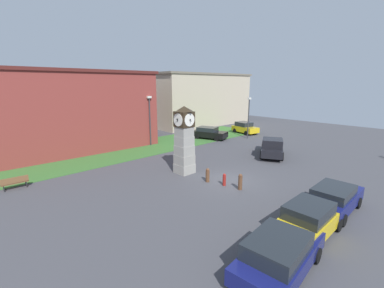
{
  "coord_description": "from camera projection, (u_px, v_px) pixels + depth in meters",
  "views": [
    {
      "loc": [
        -14.28,
        -11.21,
        7.0
      ],
      "look_at": [
        -0.49,
        3.41,
        2.28
      ],
      "focal_mm": 24.0,
      "sensor_mm": 36.0,
      "label": 1
    }
  ],
  "objects": [
    {
      "name": "ground_plane",
      "position": [
        228.0,
        180.0,
        19.08
      ],
      "size": [
        70.84,
        70.84,
        0.0
      ],
      "primitive_type": "plane",
      "color": "#424247"
    },
    {
      "name": "clock_tower",
      "position": [
        184.0,
        141.0,
        20.15
      ],
      "size": [
        1.66,
        1.59,
        5.35
      ],
      "color": "gray",
      "rests_on": "ground_plane"
    },
    {
      "name": "bollard_near_tower",
      "position": [
        240.0,
        182.0,
        17.3
      ],
      "size": [
        0.28,
        0.28,
        1.12
      ],
      "color": "brown",
      "rests_on": "ground_plane"
    },
    {
      "name": "bollard_mid_row",
      "position": [
        224.0,
        179.0,
        18.04
      ],
      "size": [
        0.23,
        0.23,
        0.88
      ],
      "color": "maroon",
      "rests_on": "ground_plane"
    },
    {
      "name": "bollard_far_row",
      "position": [
        208.0,
        175.0,
        18.69
      ],
      "size": [
        0.28,
        0.28,
        1.04
      ],
      "color": "brown",
      "rests_on": "ground_plane"
    },
    {
      "name": "car_navy_sedan",
      "position": [
        279.0,
        254.0,
        9.63
      ],
      "size": [
        4.73,
        2.38,
        1.55
      ],
      "color": "navy",
      "rests_on": "ground_plane"
    },
    {
      "name": "car_near_tower",
      "position": [
        310.0,
        219.0,
        12.04
      ],
      "size": [
        4.11,
        1.95,
        1.64
      ],
      "color": "gold",
      "rests_on": "ground_plane"
    },
    {
      "name": "car_by_building",
      "position": [
        334.0,
        198.0,
        14.29
      ],
      "size": [
        4.51,
        2.04,
        1.53
      ],
      "color": "navy",
      "rests_on": "ground_plane"
    },
    {
      "name": "car_far_lot",
      "position": [
        209.0,
        133.0,
        33.4
      ],
      "size": [
        3.18,
        4.78,
        1.52
      ],
      "color": "black",
      "rests_on": "ground_plane"
    },
    {
      "name": "car_silver_hatch",
      "position": [
        245.0,
        128.0,
        37.09
      ],
      "size": [
        2.57,
        4.11,
        1.63
      ],
      "color": "gold",
      "rests_on": "ground_plane"
    },
    {
      "name": "pickup_truck",
      "position": [
        272.0,
        146.0,
        25.52
      ],
      "size": [
        5.59,
        4.28,
        1.85
      ],
      "color": "black",
      "rests_on": "ground_plane"
    },
    {
      "name": "bench",
      "position": [
        15.0,
        182.0,
        17.38
      ],
      "size": [
        1.63,
        0.61,
        0.9
      ],
      "color": "brown",
      "rests_on": "ground_plane"
    },
    {
      "name": "street_lamp_near_road",
      "position": [
        150.0,
        117.0,
        29.16
      ],
      "size": [
        0.5,
        0.24,
        5.68
      ],
      "color": "#333338",
      "rests_on": "ground_plane"
    },
    {
      "name": "street_lamp_far_side",
      "position": [
        249.0,
        115.0,
        33.12
      ],
      "size": [
        0.5,
        0.24,
        5.31
      ],
      "color": "#333338",
      "rests_on": "ground_plane"
    },
    {
      "name": "warehouse_blue_far",
      "position": [
        63.0,
        110.0,
        27.86
      ],
      "size": [
        18.48,
        11.15,
        8.38
      ],
      "color": "maroon",
      "rests_on": "ground_plane"
    },
    {
      "name": "storefront_low_left",
      "position": [
        196.0,
        99.0,
        45.66
      ],
      "size": [
        18.87,
        10.59,
        8.73
      ],
      "color": "#B7A88E",
      "rests_on": "ground_plane"
    },
    {
      "name": "grass_verge_far",
      "position": [
        116.0,
        153.0,
        26.74
      ],
      "size": [
        42.51,
        7.14,
        0.04
      ],
      "primitive_type": "cube",
      "color": "#386B2D",
      "rests_on": "ground_plane"
    }
  ]
}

